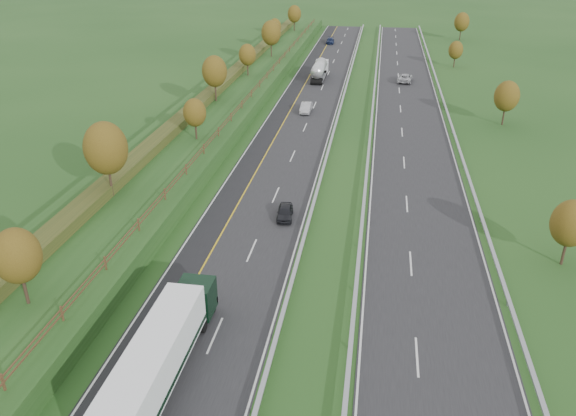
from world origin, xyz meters
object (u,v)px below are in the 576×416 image
car_dark_near (285,212)px  car_small_far (330,41)px  road_tanker (320,69)px  car_silver_mid (306,107)px  car_oncoming (405,78)px  box_lorry (159,357)px

car_dark_near → car_small_far: car_small_far is taller
road_tanker → car_silver_mid: bearing=-88.9°
car_silver_mid → car_oncoming: (15.99, 23.09, 0.02)m
car_oncoming → car_dark_near: bearing=83.7°
car_dark_near → road_tanker: bearing=88.0°
road_tanker → car_dark_near: (3.20, -60.16, -1.19)m
box_lorry → car_oncoming: bearing=78.6°
box_lorry → car_silver_mid: (0.96, 61.07, -1.55)m
car_dark_near → car_small_far: (-4.74, 99.54, 0.05)m
box_lorry → car_dark_near: 24.41m
box_lorry → road_tanker: box_lorry is taller
box_lorry → car_oncoming: 85.86m
road_tanker → car_silver_mid: 23.18m
car_silver_mid → road_tanker: bearing=91.4°
box_lorry → car_small_far: size_ratio=3.44×
car_dark_near → car_oncoming: 61.53m
box_lorry → car_dark_near: (3.74, 24.06, -1.65)m
car_silver_mid → car_oncoming: size_ratio=0.82×
car_dark_near → car_oncoming: size_ratio=0.67×
car_oncoming → car_small_far: bearing=-59.4°
car_silver_mid → car_oncoming: car_oncoming is taller
car_dark_near → car_silver_mid: 37.12m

